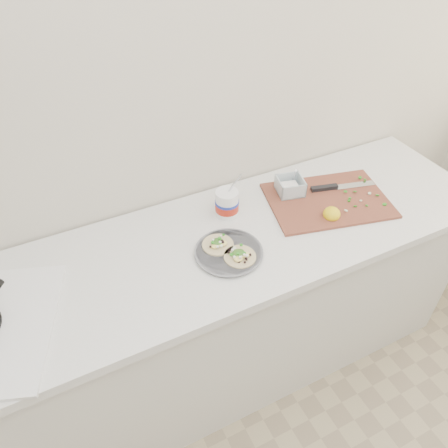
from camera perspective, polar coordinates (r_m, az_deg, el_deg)
name	(u,v)px	position (r m, az deg, el deg)	size (l,w,h in m)	color
counter	(211,314)	(2.03, -1.73, -11.62)	(2.44, 0.66, 0.90)	silver
taco_plate	(229,251)	(1.64, 0.62, -3.48)	(0.26, 0.26, 0.04)	slate
tub	(228,201)	(1.79, 0.48, 2.96)	(0.10, 0.10, 0.22)	white
cutboard	(324,196)	(1.94, 12.99, 3.52)	(0.58, 0.46, 0.08)	brown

